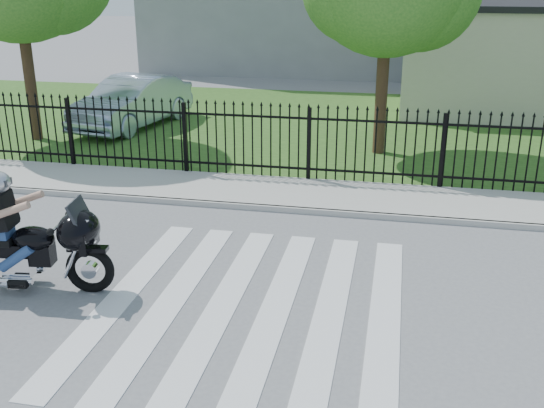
# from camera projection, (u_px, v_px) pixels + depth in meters

# --- Properties ---
(ground) EXTENTS (120.00, 120.00, 0.00)m
(ground) POSITION_uv_depth(u_px,v_px,m) (249.00, 306.00, 9.50)
(ground) COLOR slate
(ground) RESTS_ON ground
(crosswalk) EXTENTS (5.00, 5.50, 0.01)m
(crosswalk) POSITION_uv_depth(u_px,v_px,m) (249.00, 306.00, 9.50)
(crosswalk) COLOR silver
(crosswalk) RESTS_ON ground
(sidewalk) EXTENTS (40.00, 2.00, 0.12)m
(sidewalk) POSITION_uv_depth(u_px,v_px,m) (301.00, 194.00, 14.08)
(sidewalk) COLOR #ADAAA3
(sidewalk) RESTS_ON ground
(curb) EXTENTS (40.00, 0.12, 0.12)m
(curb) POSITION_uv_depth(u_px,v_px,m) (294.00, 210.00, 13.16)
(curb) COLOR #ADAAA3
(curb) RESTS_ON ground
(grass_strip) EXTENTS (40.00, 12.00, 0.02)m
(grass_strip) POSITION_uv_depth(u_px,v_px,m) (335.00, 126.00, 20.54)
(grass_strip) COLOR #2B501B
(grass_strip) RESTS_ON ground
(iron_fence) EXTENTS (26.00, 0.04, 1.80)m
(iron_fence) POSITION_uv_depth(u_px,v_px,m) (309.00, 146.00, 14.71)
(iron_fence) COLOR black
(iron_fence) RESTS_ON ground
(motorcycle_rider) EXTENTS (2.97, 1.17, 1.97)m
(motorcycle_rider) POSITION_uv_depth(u_px,v_px,m) (12.00, 242.00, 9.77)
(motorcycle_rider) COLOR black
(motorcycle_rider) RESTS_ON ground
(parked_car) EXTENTS (2.57, 5.02, 1.58)m
(parked_car) POSITION_uv_depth(u_px,v_px,m) (132.00, 102.00, 20.12)
(parked_car) COLOR #A4B5CF
(parked_car) RESTS_ON grass_strip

